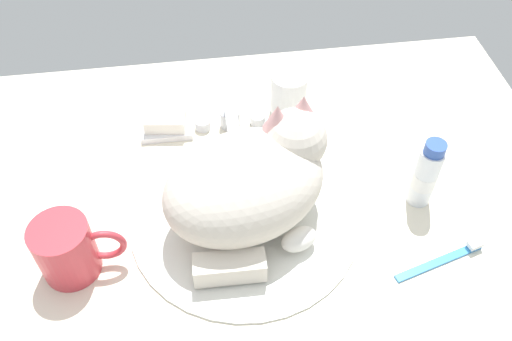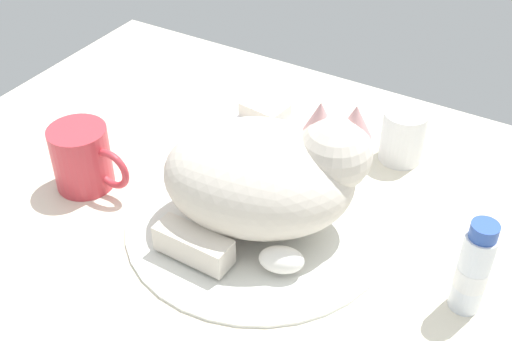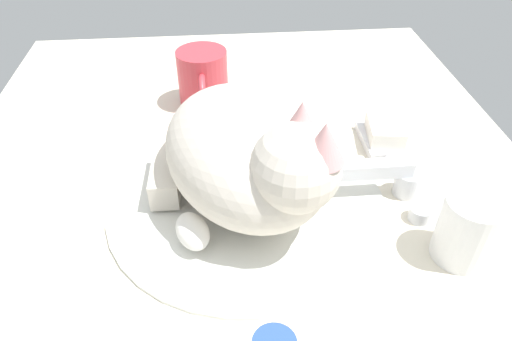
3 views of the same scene
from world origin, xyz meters
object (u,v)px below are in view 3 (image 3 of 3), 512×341
cat (251,156)px  coffee_mug (203,79)px  rinse_cup (468,229)px  soap_bar (385,130)px  faucet (396,179)px

cat → coffee_mug: bearing=-167.8°
coffee_mug → cat: bearing=12.2°
rinse_cup → soap_bar: 22.59cm
cat → soap_bar: size_ratio=4.19×
cat → rinse_cup: 25.48cm
faucet → coffee_mug: coffee_mug is taller
coffee_mug → soap_bar: size_ratio=1.79×
coffee_mug → soap_bar: 30.35cm
faucet → rinse_cup: (11.00, 4.22, 1.62)cm
rinse_cup → coffee_mug: bearing=-141.6°
cat → rinse_cup: cat is taller
cat → coffee_mug: (-26.68, -5.79, -3.70)cm
faucet → soap_bar: bearing=169.5°
cat → soap_bar: 25.25cm
soap_bar → coffee_mug: bearing=-117.6°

